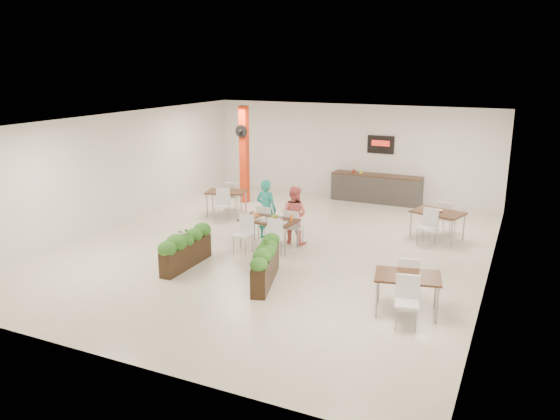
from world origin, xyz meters
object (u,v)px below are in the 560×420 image
object	(u,v)px
planter_right	(265,261)
side_table_b	(438,216)
diner_man	(266,209)
side_table_c	(408,282)
service_counter	(376,188)
main_table	(269,224)
planter_left	(186,246)
red_column	(244,154)
diner_woman	(294,215)
side_table_a	(226,195)

from	to	relation	value
planter_right	side_table_b	world-z (taller)	planter_right
diner_man	side_table_c	world-z (taller)	diner_man
service_counter	main_table	distance (m)	5.90
main_table	planter_left	distance (m)	2.28
diner_man	planter_right	bearing A→B (deg)	119.52
red_column	side_table_c	world-z (taller)	red_column
red_column	diner_man	size ratio (longest dim) A/B	1.99
service_counter	diner_man	xyz separation A→B (m)	(-1.59, -5.12, 0.31)
red_column	service_counter	world-z (taller)	red_column
service_counter	planter_left	xyz separation A→B (m)	(-2.33, -7.74, 0.01)
red_column	side_table_b	distance (m)	6.75
diner_woman	planter_right	size ratio (longest dim) A/B	0.81
planter_right	side_table_a	world-z (taller)	planter_right
diner_man	planter_right	xyz separation A→B (m)	(1.32, -2.72, -0.31)
main_table	diner_man	world-z (taller)	diner_man
service_counter	diner_woman	xyz separation A→B (m)	(-0.79, -5.12, 0.26)
diner_man	diner_woman	bearing A→B (deg)	-176.43
diner_woman	side_table_b	bearing A→B (deg)	-146.88
side_table_b	service_counter	bearing A→B (deg)	144.41
main_table	side_table_a	size ratio (longest dim) A/B	1.01
planter_left	side_table_b	xyz separation A→B (m)	(4.86, 4.50, 0.14)
service_counter	side_table_c	world-z (taller)	service_counter
side_table_a	side_table_b	size ratio (longest dim) A/B	1.00
diner_man	planter_left	world-z (taller)	diner_man
planter_left	side_table_c	bearing A→B (deg)	-3.24
red_column	side_table_a	distance (m)	1.94
service_counter	side_table_b	bearing A→B (deg)	-52.03
planter_left	diner_man	bearing A→B (deg)	74.12
red_column	main_table	xyz separation A→B (m)	(2.80, -3.91, -1.01)
planter_right	main_table	bearing A→B (deg)	114.32
planter_left	side_table_b	world-z (taller)	planter_left
red_column	planter_left	world-z (taller)	red_column
planter_right	side_table_a	bearing A→B (deg)	128.76
diner_man	planter_left	distance (m)	2.75
planter_left	side_table_a	size ratio (longest dim) A/B	1.09
main_table	diner_man	bearing A→B (deg)	120.80
diner_man	planter_left	xyz separation A→B (m)	(-0.75, -2.63, -0.31)
diner_man	side_table_a	world-z (taller)	diner_man
diner_woman	red_column	bearing A→B (deg)	-41.80
diner_man	side_table_a	size ratio (longest dim) A/B	0.96
planter_right	side_table_a	xyz separation A→B (m)	(-3.48, 4.33, 0.13)
red_column	side_table_b	world-z (taller)	red_column
diner_man	side_table_b	xyz separation A→B (m)	(4.11, 1.88, -0.17)
planter_right	side_table_c	size ratio (longest dim) A/B	1.12
side_table_b	diner_man	bearing A→B (deg)	-139.01
red_column	side_table_c	xyz separation A→B (m)	(6.76, -6.17, -1.02)
planter_right	side_table_a	size ratio (longest dim) A/B	1.12
main_table	side_table_c	distance (m)	4.56
side_table_a	side_table_b	world-z (taller)	same
side_table_b	side_table_c	size ratio (longest dim) A/B	1.00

